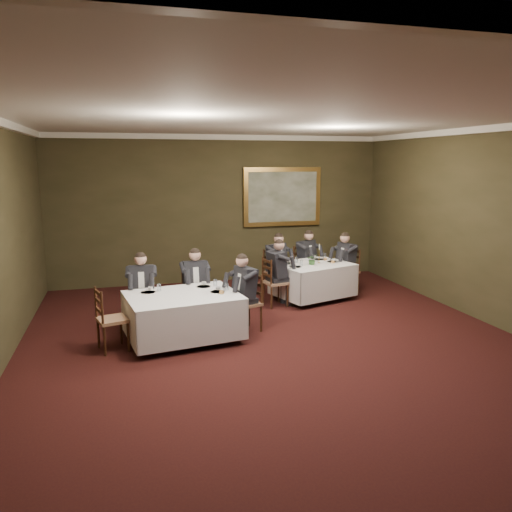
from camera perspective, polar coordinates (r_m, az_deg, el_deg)
name	(u,v)px	position (r m, az deg, el deg)	size (l,w,h in m)	color
ground	(286,355)	(7.72, 3.43, -11.19)	(10.00, 10.00, 0.00)	black
ceiling	(289,116)	(7.19, 3.76, 15.67)	(8.00, 10.00, 0.10)	silver
back_wall	(220,209)	(12.06, -4.09, 5.33)	(8.00, 0.10, 3.50)	#332E19
crown_molding	(289,121)	(7.18, 3.75, 15.19)	(8.00, 10.00, 0.12)	white
table_main	(313,278)	(10.63, 6.49, -2.55)	(1.83, 1.58, 0.67)	black
table_second	(183,313)	(8.26, -8.34, -6.49)	(1.96, 1.61, 0.67)	black
chair_main_backleft	(275,281)	(11.04, 2.22, -2.87)	(0.59, 0.58, 1.00)	#916849
diner_main_backleft	(276,271)	(10.98, 2.28, -1.72)	(0.58, 0.61, 1.35)	black
chair_main_backright	(305,276)	(11.52, 5.60, -2.34)	(0.59, 0.59, 1.00)	#916849
diner_main_backright	(305,267)	(11.46, 5.67, -1.24)	(0.59, 0.62, 1.35)	black
chair_main_endleft	(275,292)	(10.11, 2.15, -4.15)	(0.49, 0.51, 1.00)	#916849
diner_main_endleft	(275,281)	(10.05, 2.22, -2.89)	(0.54, 0.48, 1.35)	black
chair_main_endright	(347,280)	(11.29, 10.34, -2.73)	(0.51, 0.52, 1.00)	#916849
diner_main_endright	(347,270)	(11.23, 10.33, -1.61)	(0.56, 0.50, 1.35)	black
chair_sec_backleft	(143,311)	(9.06, -12.80, -6.18)	(0.47, 0.45, 1.00)	#916849
diner_sec_backleft	(142,299)	(8.99, -12.86, -4.81)	(0.44, 0.50, 1.35)	black
chair_sec_backright	(195,305)	(9.28, -6.97, -5.59)	(0.46, 0.44, 1.00)	#916849
diner_sec_backright	(195,293)	(9.20, -6.99, -4.25)	(0.43, 0.50, 1.35)	black
chair_sec_endright	(247,315)	(8.66, -1.05, -6.71)	(0.54, 0.55, 1.00)	#916849
diner_sec_endright	(246,302)	(8.59, -1.13, -5.27)	(0.58, 0.53, 1.35)	black
chair_sec_endleft	(112,332)	(8.10, -16.10, -8.38)	(0.52, 0.54, 1.00)	#916849
centerpiece	(312,259)	(10.45, 6.46, -0.32)	(0.22, 0.19, 0.24)	#2D5926
candlestick	(319,256)	(10.63, 7.23, 0.03)	(0.06, 0.06, 0.42)	#A58B32
place_setting_table_main	(290,261)	(10.60, 3.92, -0.62)	(0.33, 0.31, 0.14)	white
place_setting_table_second	(151,290)	(8.44, -11.89, -3.79)	(0.33, 0.31, 0.14)	white
painting	(282,197)	(12.36, 3.03, 6.78)	(1.96, 0.09, 1.43)	gold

